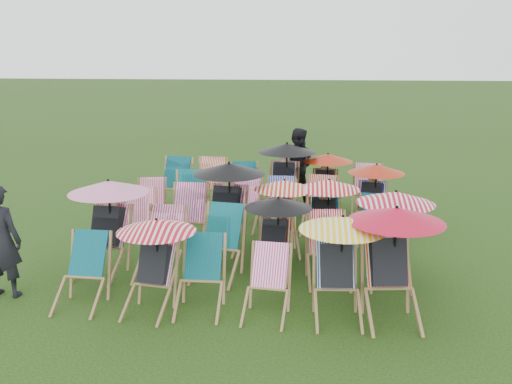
# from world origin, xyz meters

# --- Properties ---
(ground) EXTENTS (100.00, 100.00, 0.00)m
(ground) POSITION_xyz_m (0.00, 0.00, 0.00)
(ground) COLOR black
(ground) RESTS_ON ground
(deckchair_0) EXTENTS (0.63, 0.86, 0.90)m
(deckchair_0) POSITION_xyz_m (-2.01, -2.22, 0.45)
(deckchair_0) COLOR olive
(deckchair_0) RESTS_ON ground
(deckchair_1) EXTENTS (1.00, 1.07, 1.19)m
(deckchair_1) POSITION_xyz_m (-1.05, -2.28, 0.63)
(deckchair_1) COLOR olive
(deckchair_1) RESTS_ON ground
(deckchair_2) EXTENTS (0.61, 0.85, 0.91)m
(deckchair_2) POSITION_xyz_m (-0.46, -2.22, 0.46)
(deckchair_2) COLOR olive
(deckchair_2) RESTS_ON ground
(deckchair_3) EXTENTS (0.65, 0.84, 0.85)m
(deckchair_3) POSITION_xyz_m (0.40, -2.32, 0.42)
(deckchair_3) COLOR olive
(deckchair_3) RESTS_ON ground
(deckchair_4) EXTENTS (1.08, 1.14, 1.28)m
(deckchair_4) POSITION_xyz_m (1.28, -2.26, 0.67)
(deckchair_4) COLOR olive
(deckchair_4) RESTS_ON ground
(deckchair_5) EXTENTS (1.18, 1.26, 1.40)m
(deckchair_5) POSITION_xyz_m (1.92, -2.24, 0.74)
(deckchair_5) COLOR olive
(deckchair_5) RESTS_ON ground
(deckchair_6) EXTENTS (1.17, 1.24, 1.39)m
(deckchair_6) POSITION_xyz_m (-2.08, -1.11, 0.73)
(deckchair_6) COLOR olive
(deckchair_6) RESTS_ON ground
(deckchair_7) EXTENTS (0.73, 0.95, 0.97)m
(deckchair_7) POSITION_xyz_m (-1.24, -1.16, 0.49)
(deckchair_7) COLOR olive
(deckchair_7) RESTS_ON ground
(deckchair_8) EXTENTS (0.82, 1.03, 1.01)m
(deckchair_8) POSITION_xyz_m (-0.39, -1.12, 0.50)
(deckchair_8) COLOR olive
(deckchair_8) RESTS_ON ground
(deckchair_9) EXTENTS (0.98, 1.03, 1.17)m
(deckchair_9) POSITION_xyz_m (0.42, -1.01, 0.62)
(deckchair_9) COLOR olive
(deckchair_9) RESTS_ON ground
(deckchair_10) EXTENTS (0.70, 0.93, 0.95)m
(deckchair_10) POSITION_xyz_m (1.19, -1.14, 0.48)
(deckchair_10) COLOR olive
(deckchair_10) RESTS_ON ground
(deckchair_11) EXTENTS (1.10, 1.14, 1.31)m
(deckchair_11) POSITION_xyz_m (2.07, -1.08, 0.69)
(deckchair_11) COLOR olive
(deckchair_11) RESTS_ON ground
(deckchair_12) EXTENTS (0.76, 0.95, 0.92)m
(deckchair_12) POSITION_xyz_m (-1.92, 0.08, 0.46)
(deckchair_12) COLOR olive
(deckchair_12) RESTS_ON ground
(deckchair_13) EXTENTS (0.68, 0.94, 1.01)m
(deckchair_13) POSITION_xyz_m (-1.11, 0.11, 0.51)
(deckchair_13) COLOR olive
(deckchair_13) RESTS_ON ground
(deckchair_14) EXTENTS (1.20, 1.28, 1.43)m
(deckchair_14) POSITION_xyz_m (-0.48, 0.17, 0.75)
(deckchair_14) COLOR olive
(deckchair_14) RESTS_ON ground
(deckchair_15) EXTENTS (1.00, 1.08, 1.18)m
(deckchair_15) POSITION_xyz_m (0.49, 0.02, 0.62)
(deckchair_15) COLOR olive
(deckchair_15) RESTS_ON ground
(deckchair_16) EXTENTS (1.01, 1.06, 1.20)m
(deckchair_16) POSITION_xyz_m (1.19, 0.05, 0.63)
(deckchair_16) COLOR olive
(deckchair_16) RESTS_ON ground
(deckchair_17) EXTENTS (0.73, 0.92, 0.91)m
(deckchair_17) POSITION_xyz_m (1.98, 0.07, 0.45)
(deckchair_17) COLOR olive
(deckchair_17) RESTS_ON ground
(deckchair_18) EXTENTS (0.70, 0.88, 0.87)m
(deckchair_18) POSITION_xyz_m (-2.00, 1.12, 0.43)
(deckchair_18) COLOR olive
(deckchair_18) RESTS_ON ground
(deckchair_19) EXTENTS (0.72, 0.96, 1.00)m
(deckchair_19) POSITION_xyz_m (-1.29, 1.26, 0.50)
(deckchair_19) COLOR olive
(deckchair_19) RESTS_ON ground
(deckchair_20) EXTENTS (0.74, 0.95, 0.95)m
(deckchair_20) POSITION_xyz_m (-0.29, 1.22, 0.47)
(deckchair_20) COLOR olive
(deckchair_20) RESTS_ON ground
(deckchair_21) EXTENTS (0.62, 0.85, 0.91)m
(deckchair_21) POSITION_xyz_m (0.41, 1.25, 0.46)
(deckchair_21) COLOR olive
(deckchair_21) RESTS_ON ground
(deckchair_22) EXTENTS (0.76, 0.97, 0.96)m
(deckchair_22) POSITION_xyz_m (1.12, 1.16, 0.48)
(deckchair_22) COLOR olive
(deckchair_22) RESTS_ON ground
(deckchair_23) EXTENTS (1.03, 1.09, 1.22)m
(deckchair_23) POSITION_xyz_m (2.07, 1.30, 0.64)
(deckchair_23) COLOR olive
(deckchair_23) RESTS_ON ground
(deckchair_24) EXTENTS (0.83, 1.05, 1.03)m
(deckchair_24) POSITION_xyz_m (-1.90, 2.35, 0.52)
(deckchair_24) COLOR olive
(deckchair_24) RESTS_ON ground
(deckchair_25) EXTENTS (0.77, 1.01, 1.02)m
(deckchair_25) POSITION_xyz_m (-1.15, 2.41, 0.51)
(deckchair_25) COLOR olive
(deckchair_25) RESTS_ON ground
(deckchair_26) EXTENTS (0.76, 0.96, 0.96)m
(deckchair_26) POSITION_xyz_m (-0.37, 2.32, 0.48)
(deckchair_26) COLOR olive
(deckchair_26) RESTS_ON ground
(deckchair_27) EXTENTS (1.18, 1.23, 1.40)m
(deckchair_27) POSITION_xyz_m (0.41, 2.36, 0.74)
(deckchair_27) COLOR olive
(deckchair_27) RESTS_ON ground
(deckchair_28) EXTENTS (1.00, 1.06, 1.19)m
(deckchair_28) POSITION_xyz_m (1.25, 2.41, 0.63)
(deckchair_28) COLOR olive
(deckchair_28) RESTS_ON ground
(deckchair_29) EXTENTS (0.72, 0.94, 0.97)m
(deckchair_29) POSITION_xyz_m (2.09, 2.32, 0.48)
(deckchair_29) COLOR olive
(deckchair_29) RESTS_ON ground
(person_left) EXTENTS (0.60, 0.42, 1.56)m
(person_left) POSITION_xyz_m (-3.17, -2.02, 0.78)
(person_left) COLOR black
(person_left) RESTS_ON ground
(person_rear) EXTENTS (0.94, 0.83, 1.60)m
(person_rear) POSITION_xyz_m (0.67, 3.22, 0.80)
(person_rear) COLOR black
(person_rear) RESTS_ON ground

